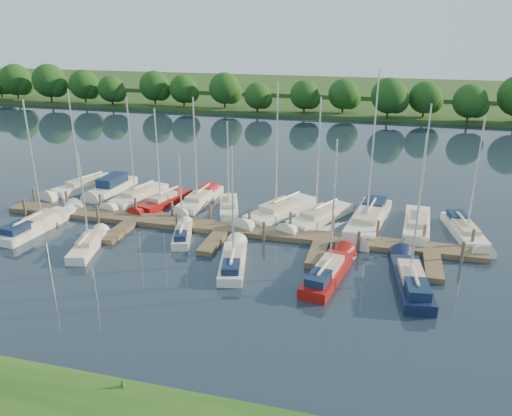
% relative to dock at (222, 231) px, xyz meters
% --- Properties ---
extents(ground, '(260.00, 260.00, 0.00)m').
position_rel_dock_xyz_m(ground, '(0.00, -7.31, -0.20)').
color(ground, '#1A2635').
rests_on(ground, ground).
extents(dock, '(40.00, 6.00, 0.40)m').
position_rel_dock_xyz_m(dock, '(0.00, 0.00, 0.00)').
color(dock, brown).
rests_on(dock, ground).
extents(mooring_pilings, '(38.24, 2.84, 2.00)m').
position_rel_dock_xyz_m(mooring_pilings, '(0.00, 1.13, 0.40)').
color(mooring_pilings, '#473D33').
rests_on(mooring_pilings, ground).
extents(far_shore, '(180.00, 30.00, 0.60)m').
position_rel_dock_xyz_m(far_shore, '(0.00, 67.69, 0.10)').
color(far_shore, '#223C17').
rests_on(far_shore, ground).
extents(distant_hill, '(220.00, 40.00, 1.40)m').
position_rel_dock_xyz_m(distant_hill, '(0.00, 92.69, 0.50)').
color(distant_hill, '#315123').
rests_on(distant_hill, ground).
extents(treeline, '(147.46, 9.83, 8.20)m').
position_rel_dock_xyz_m(treeline, '(-3.35, 54.62, 3.94)').
color(treeline, '#38281C').
rests_on(treeline, ground).
extents(sailboat_n_0, '(4.05, 8.22, 10.46)m').
position_rel_dock_xyz_m(sailboat_n_0, '(-17.31, 7.09, 0.07)').
color(sailboat_n_0, silver).
rests_on(sailboat_n_0, ground).
extents(motorboat, '(2.37, 7.07, 1.96)m').
position_rel_dock_xyz_m(motorboat, '(-14.12, 7.30, 0.18)').
color(motorboat, silver).
rests_on(motorboat, ground).
extents(sailboat_n_2, '(3.26, 8.03, 10.16)m').
position_rel_dock_xyz_m(sailboat_n_2, '(-10.44, 5.60, 0.07)').
color(sailboat_n_2, silver).
rests_on(sailboat_n_2, ground).
extents(sailboat_n_3, '(3.33, 7.32, 9.38)m').
position_rel_dock_xyz_m(sailboat_n_3, '(-7.44, 4.88, 0.07)').
color(sailboat_n_3, maroon).
rests_on(sailboat_n_3, ground).
extents(sailboat_n_4, '(2.35, 8.12, 10.28)m').
position_rel_dock_xyz_m(sailboat_n_4, '(-4.34, 6.24, 0.12)').
color(sailboat_n_4, silver).
rests_on(sailboat_n_4, ground).
extents(sailboat_n_5, '(3.23, 6.60, 8.51)m').
position_rel_dock_xyz_m(sailboat_n_5, '(-1.01, 4.95, 0.07)').
color(sailboat_n_5, silver).
rests_on(sailboat_n_5, ground).
extents(sailboat_n_6, '(5.55, 9.16, 12.03)m').
position_rel_dock_xyz_m(sailboat_n_6, '(3.51, 4.93, 0.08)').
color(sailboat_n_6, silver).
rests_on(sailboat_n_6, ground).
extents(sailboat_n_7, '(5.23, 8.30, 10.92)m').
position_rel_dock_xyz_m(sailboat_n_7, '(7.03, 4.55, 0.07)').
color(sailboat_n_7, silver).
rests_on(sailboat_n_7, ground).
extents(sailboat_n_8, '(3.70, 10.56, 13.13)m').
position_rel_dock_xyz_m(sailboat_n_8, '(11.21, 5.00, 0.12)').
color(sailboat_n_8, silver).
rests_on(sailboat_n_8, ground).
extents(sailboat_n_9, '(2.44, 8.44, 10.64)m').
position_rel_dock_xyz_m(sailboat_n_9, '(15.16, 4.88, 0.07)').
color(sailboat_n_9, silver).
rests_on(sailboat_n_9, ground).
extents(sailboat_n_10, '(3.08, 7.90, 9.91)m').
position_rel_dock_xyz_m(sailboat_n_10, '(18.83, 4.55, 0.11)').
color(sailboat_n_10, silver).
rests_on(sailboat_n_10, ground).
extents(sailboat_s_0, '(2.64, 8.60, 10.86)m').
position_rel_dock_xyz_m(sailboat_s_0, '(-14.94, -2.83, 0.12)').
color(sailboat_s_0, silver).
rests_on(sailboat_s_0, ground).
extents(sailboat_s_1, '(2.53, 5.98, 7.80)m').
position_rel_dock_xyz_m(sailboat_s_1, '(-8.73, -5.40, 0.08)').
color(sailboat_s_1, silver).
rests_on(sailboat_s_1, ground).
extents(sailboat_s_2, '(2.53, 5.31, 7.00)m').
position_rel_dock_xyz_m(sailboat_s_2, '(-2.68, -1.76, 0.12)').
color(sailboat_s_2, silver).
rests_on(sailboat_s_2, ground).
extents(sailboat_s_3, '(2.87, 6.92, 8.79)m').
position_rel_dock_xyz_m(sailboat_s_3, '(2.53, -5.19, 0.11)').
color(sailboat_s_3, silver).
rests_on(sailboat_s_3, ground).
extents(sailboat_s_4, '(2.91, 7.60, 9.72)m').
position_rel_dock_xyz_m(sailboat_s_4, '(9.14, -5.29, 0.13)').
color(sailboat_s_4, maroon).
rests_on(sailboat_s_4, ground).
extents(sailboat_s_5, '(2.73, 8.09, 10.33)m').
position_rel_dock_xyz_m(sailboat_s_5, '(14.44, -5.02, 0.13)').
color(sailboat_s_5, '#101837').
rests_on(sailboat_s_5, ground).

